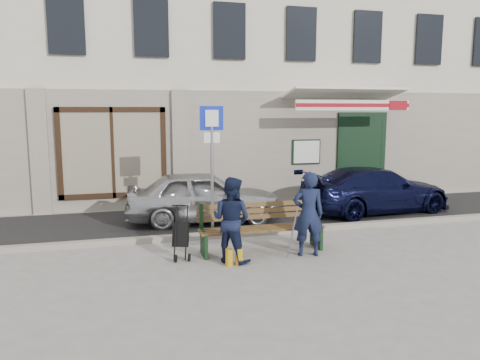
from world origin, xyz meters
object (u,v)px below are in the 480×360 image
object	(u,v)px
woman	(231,220)
stroller	(181,236)
man	(308,214)
car_navy	(375,190)
car_silver	(203,196)
parking_sign	(212,149)
bench	(259,228)

from	to	relation	value
woman	stroller	xyz separation A→B (m)	(-0.85, 0.38, -0.33)
man	car_navy	bearing A→B (deg)	-124.62
car_silver	parking_sign	world-z (taller)	parking_sign
man	stroller	world-z (taller)	man
parking_sign	woman	xyz separation A→B (m)	(-0.06, -1.97, -1.09)
car_navy	man	bearing A→B (deg)	126.71
car_silver	bench	world-z (taller)	car_silver
bench	man	distance (m)	0.97
man	stroller	bearing A→B (deg)	2.16
car_navy	parking_sign	distance (m)	4.83
car_silver	car_navy	distance (m)	4.56
man	stroller	xyz separation A→B (m)	(-2.30, 0.40, -0.36)
car_navy	parking_sign	xyz separation A→B (m)	(-4.56, -1.00, 1.26)
stroller	car_silver	bearing A→B (deg)	90.95
stroller	parking_sign	bearing A→B (deg)	80.00
stroller	car_navy	bearing A→B (deg)	45.00
man	bench	bearing A→B (deg)	-17.71
bench	woman	distance (m)	0.84
car_silver	stroller	size ratio (longest dim) A/B	3.78
car_navy	bench	bearing A→B (deg)	115.95
car_silver	woman	distance (m)	3.05
man	woman	bearing A→B (deg)	11.15
woman	stroller	world-z (taller)	woman
bench	car_silver	bearing A→B (deg)	102.86
parking_sign	man	world-z (taller)	parking_sign
parking_sign	woman	size ratio (longest dim) A/B	1.81
car_navy	stroller	xyz separation A→B (m)	(-5.47, -2.58, -0.17)
car_navy	woman	size ratio (longest dim) A/B	2.70
parking_sign	bench	bearing A→B (deg)	-72.49
stroller	bench	bearing A→B (deg)	21.74
car_navy	stroller	distance (m)	6.05
bench	car_navy	bearing A→B (deg)	32.58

